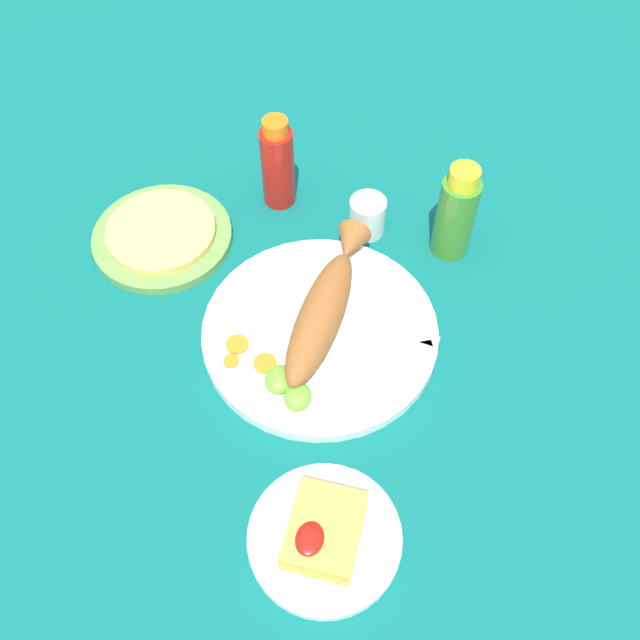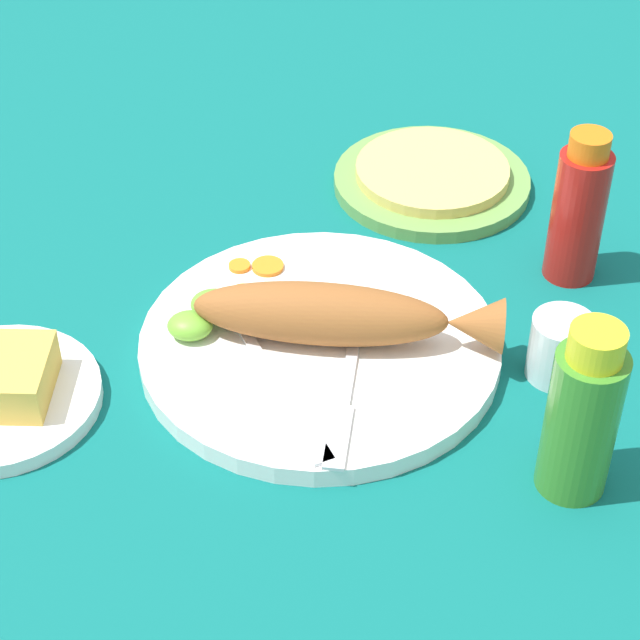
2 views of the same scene
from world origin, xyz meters
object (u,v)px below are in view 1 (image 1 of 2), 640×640
at_px(fork_near, 381,326).
at_px(fork_far, 374,356).
at_px(salt_cup, 367,218).
at_px(tortilla_plate, 162,237).
at_px(hot_sauce_bottle_green, 456,214).
at_px(side_plate_fries, 325,538).
at_px(main_plate, 320,332).
at_px(hot_sauce_bottle_red, 278,164).
at_px(fried_fish, 325,306).

relative_size(fork_near, fork_far, 1.08).
height_order(salt_cup, tortilla_plate, salt_cup).
bearing_deg(tortilla_plate, fork_far, 68.61).
relative_size(fork_far, hot_sauce_bottle_green, 1.12).
relative_size(salt_cup, side_plate_fries, 0.34).
distance_m(main_plate, salt_cup, 0.21).
bearing_deg(hot_sauce_bottle_red, fried_fish, 30.19).
bearing_deg(hot_sauce_bottle_red, hot_sauce_bottle_green, 82.55).
bearing_deg(salt_cup, tortilla_plate, -71.88).
xyz_separation_m(main_plate, hot_sauce_bottle_red, (-0.23, -0.12, 0.06)).
xyz_separation_m(salt_cup, tortilla_plate, (0.09, -0.29, -0.02)).
xyz_separation_m(main_plate, tortilla_plate, (-0.11, -0.27, -0.00)).
bearing_deg(fork_near, hot_sauce_bottle_red, 139.46).
height_order(fork_near, fork_far, same).
height_order(main_plate, fork_far, fork_far).
bearing_deg(fried_fish, hot_sauce_bottle_red, -145.38).
height_order(hot_sauce_bottle_red, hot_sauce_bottle_green, hot_sauce_bottle_green).
distance_m(fork_near, side_plate_fries, 0.29).
distance_m(fried_fish, fork_near, 0.08).
bearing_deg(salt_cup, main_plate, -5.75).
distance_m(hot_sauce_bottle_red, side_plate_fries, 0.54).
relative_size(fork_far, salt_cup, 2.93).
relative_size(fried_fish, hot_sauce_bottle_green, 1.74).
bearing_deg(hot_sauce_bottle_green, main_plate, -36.31).
distance_m(fork_near, hot_sauce_bottle_green, 0.20).
relative_size(fork_near, hot_sauce_bottle_red, 1.22).
xyz_separation_m(fried_fish, side_plate_fries, (0.29, 0.07, -0.04)).
bearing_deg(fork_near, fork_far, -83.32).
bearing_deg(tortilla_plate, fried_fish, 71.49).
bearing_deg(hot_sauce_bottle_green, fried_fish, -38.84).
xyz_separation_m(fork_near, salt_cup, (-0.18, -0.06, 0.01)).
relative_size(main_plate, hot_sauce_bottle_red, 2.08).
relative_size(fork_near, tortilla_plate, 0.90).
relative_size(main_plate, salt_cup, 5.37).
height_order(fork_far, hot_sauce_bottle_red, hot_sauce_bottle_red).
distance_m(fried_fish, hot_sauce_bottle_red, 0.25).
height_order(fork_near, side_plate_fries, fork_near).
bearing_deg(fork_near, tortilla_plate, 171.74).
bearing_deg(side_plate_fries, hot_sauce_bottle_green, 171.04).
xyz_separation_m(main_plate, fried_fish, (-0.02, 0.00, 0.04)).
bearing_deg(fried_fish, fork_far, 63.85).
relative_size(main_plate, tortilla_plate, 1.53).
bearing_deg(hot_sauce_bottle_green, tortilla_plate, -77.89).
distance_m(fried_fish, hot_sauce_bottle_green, 0.23).
relative_size(hot_sauce_bottle_red, hot_sauce_bottle_green, 0.99).
xyz_separation_m(fork_far, hot_sauce_bottle_red, (-0.26, -0.20, 0.05)).
relative_size(fried_fish, side_plate_fries, 1.55).
height_order(fried_fish, hot_sauce_bottle_red, hot_sauce_bottle_red).
xyz_separation_m(fork_near, hot_sauce_bottle_green, (-0.18, 0.07, 0.05)).
xyz_separation_m(fork_near, side_plate_fries, (0.29, -0.01, -0.01)).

